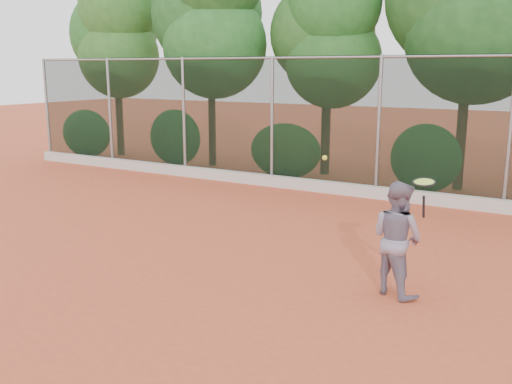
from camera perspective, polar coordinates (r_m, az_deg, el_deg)
The scene contains 7 objects.
ground at distance 8.66m, azimuth -3.39°, elevation -9.34°, with size 80.00×80.00×0.00m, color #C74F2F.
concrete_curb at distance 14.55m, azimuth 11.65°, elevation -0.01°, with size 24.00×0.20×0.30m, color beige.
tennis_player at distance 8.34m, azimuth 13.91°, elevation -4.53°, with size 0.80×0.63×1.65m, color slate.
chainlink_fence at distance 14.46m, azimuth 12.17°, elevation 6.75°, with size 24.09×0.09×3.50m.
foliage_backdrop at distance 16.49m, azimuth 12.97°, elevation 16.22°, with size 23.70×3.63×7.55m.
tennis_racket at distance 7.87m, azimuth 16.46°, elevation 0.68°, with size 0.31×0.31×0.55m.
tennis_ball_in_flight at distance 8.33m, azimuth 6.88°, elevation 3.41°, with size 0.07×0.07×0.07m.
Camera 1 is at (4.49, -6.68, 3.19)m, focal length 40.00 mm.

